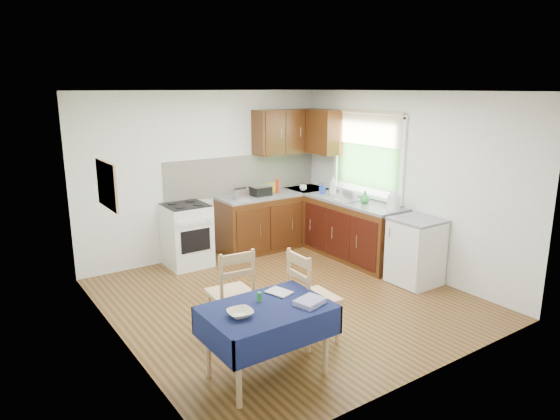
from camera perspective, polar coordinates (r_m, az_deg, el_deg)
floor at (r=6.27m, az=0.71°, el=-10.06°), size 4.20×4.20×0.00m
ceiling at (r=5.73m, az=0.78°, el=13.43°), size 4.00×4.20×0.02m
wall_back at (r=7.66m, az=-8.38°, el=3.99°), size 4.00×0.02×2.50m
wall_front at (r=4.39m, az=16.79°, el=-3.87°), size 4.00×0.02×2.50m
wall_left at (r=5.03m, az=-18.22°, el=-1.75°), size 0.02×4.20×2.50m
wall_right at (r=7.20m, az=13.89°, el=3.10°), size 0.02×4.20×2.50m
base_cabinets at (r=7.84m, az=3.53°, el=-1.80°), size 1.90×2.30×0.86m
worktop_back at (r=7.99m, az=-0.56°, el=1.84°), size 1.90×0.60×0.04m
worktop_right at (r=7.50m, az=8.50°, el=0.90°), size 0.60×1.70×0.04m
worktop_corner at (r=8.36m, az=3.14°, el=2.37°), size 0.60×0.60×0.04m
splashback at (r=7.95m, az=-4.11°, el=4.11°), size 2.70×0.02×0.60m
upper_cabinets at (r=8.12m, az=2.24°, el=8.95°), size 1.20×0.85×0.70m
stove at (r=7.36m, az=-10.61°, el=-2.82°), size 0.60×0.61×0.92m
window at (r=7.59m, az=9.97°, el=6.91°), size 0.04×1.48×1.26m
fridge at (r=6.82m, az=15.24°, el=-4.58°), size 0.58×0.60×0.89m
corkboard at (r=5.24m, az=-19.15°, el=2.72°), size 0.04×0.62×0.47m
dining_table at (r=4.51m, az=-1.49°, el=-12.19°), size 1.11×0.75×0.67m
chair_far at (r=5.22m, az=-5.46°, el=-9.09°), size 0.47×0.47×0.97m
chair_near at (r=5.09m, az=3.39°, el=-9.59°), size 0.45×0.45×0.98m
toaster at (r=7.53m, az=-4.56°, el=1.86°), size 0.23×0.14×0.18m
sandwich_press at (r=7.78m, az=-2.24°, el=2.28°), size 0.29×0.25×0.17m
sauce_bottle at (r=7.93m, az=-0.27°, el=2.77°), size 0.05×0.05×0.23m
yellow_packet at (r=8.01m, az=-1.00°, el=2.57°), size 0.13×0.11×0.15m
dish_rack at (r=7.48m, az=7.78°, el=1.23°), size 0.38×0.29×0.18m
kettle at (r=6.97m, az=12.86°, el=0.98°), size 0.17×0.17×0.29m
cup at (r=8.15m, az=2.66°, el=2.55°), size 0.15×0.15×0.09m
soap_bottle_a at (r=7.83m, az=6.04°, el=2.81°), size 0.13×0.13×0.30m
soap_bottle_b at (r=7.95m, az=4.87°, el=2.50°), size 0.10×0.10×0.17m
soap_bottle_c at (r=7.33m, az=9.68°, el=1.44°), size 0.18×0.18×0.18m
plate_bowl at (r=4.30m, az=-4.58°, el=-11.69°), size 0.24×0.24×0.05m
book at (r=4.67m, az=-0.76°, el=-9.70°), size 0.23×0.27×0.02m
spice_jar at (r=4.56m, az=-2.37°, el=-9.89°), size 0.04×0.04×0.09m
tea_towel at (r=4.51m, az=3.42°, el=-10.42°), size 0.30×0.26×0.05m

